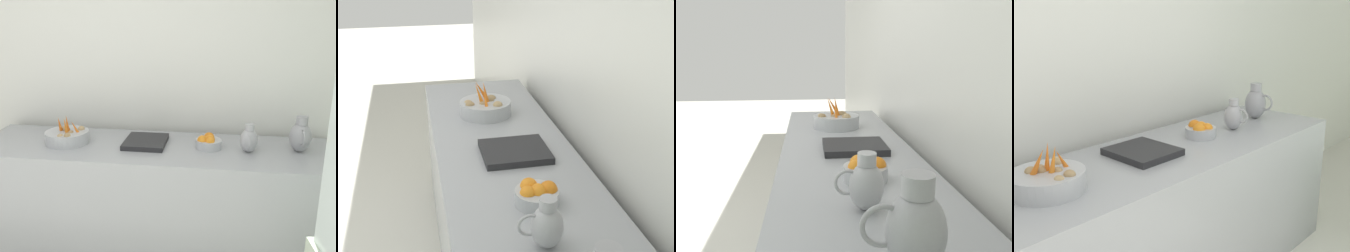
{
  "view_description": "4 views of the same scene",
  "coord_description": "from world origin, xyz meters",
  "views": [
    {
      "loc": [
        1.07,
        0.73,
        1.82
      ],
      "look_at": [
        -1.4,
        0.37,
        1.06
      ],
      "focal_mm": 40.39,
      "sensor_mm": 36.0,
      "label": 1
    },
    {
      "loc": [
        -1.04,
        2.2,
        1.92
      ],
      "look_at": [
        -1.47,
        0.2,
        1.04
      ],
      "focal_mm": 47.94,
      "sensor_mm": 36.0,
      "label": 2
    },
    {
      "loc": [
        -1.27,
        2.05,
        1.41
      ],
      "look_at": [
        -1.44,
        0.39,
        1.05
      ],
      "focal_mm": 37.77,
      "sensor_mm": 36.0,
      "label": 3
    },
    {
      "loc": [
        0.05,
        -1.21,
        1.6
      ],
      "look_at": [
        -1.45,
        0.43,
        1.0
      ],
      "focal_mm": 44.34,
      "sensor_mm": 36.0,
      "label": 4
    }
  ],
  "objects": [
    {
      "name": "tile_wall_left",
      "position": [
        -1.95,
        0.75,
        1.5
      ],
      "size": [
        0.1,
        9.44,
        3.0
      ],
      "primitive_type": "cube",
      "color": "silver",
      "rests_on": "ground_plane"
    },
    {
      "name": "vegetable_colander",
      "position": [
        -1.46,
        -0.4,
        0.92
      ],
      "size": [
        0.32,
        0.32,
        0.22
      ],
      "color": "#ADAFB5",
      "rests_on": "prep_counter"
    },
    {
      "name": "metal_pitcher_short",
      "position": [
        -1.46,
        0.93,
        0.96
      ],
      "size": [
        0.17,
        0.12,
        0.2
      ],
      "color": "#A3A3A8",
      "rests_on": "prep_counter"
    },
    {
      "name": "prep_counter",
      "position": [
        -1.48,
        0.25,
        0.44
      ],
      "size": [
        0.72,
        2.66,
        0.87
      ],
      "primitive_type": "cube",
      "color": "#9EA0A5",
      "rests_on": "ground_plane"
    },
    {
      "name": "orange_bowl",
      "position": [
        -1.5,
        0.65,
        0.92
      ],
      "size": [
        0.19,
        0.19,
        0.1
      ],
      "color": "#ADAFB5",
      "rests_on": "prep_counter"
    },
    {
      "name": "counter_sink_basin",
      "position": [
        -1.52,
        0.19,
        0.89
      ],
      "size": [
        0.34,
        0.3,
        0.04
      ],
      "primitive_type": "cube",
      "color": "#232326",
      "rests_on": "prep_counter"
    },
    {
      "name": "metal_pitcher_tall",
      "position": [
        -1.52,
        1.28,
        0.99
      ],
      "size": [
        0.21,
        0.15,
        0.25
      ],
      "color": "#939399",
      "rests_on": "prep_counter"
    }
  ]
}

